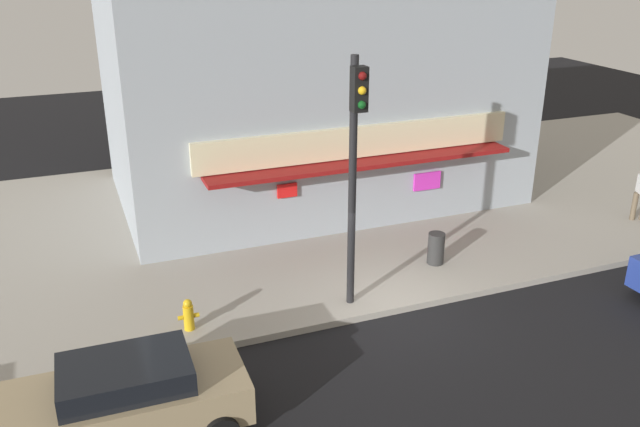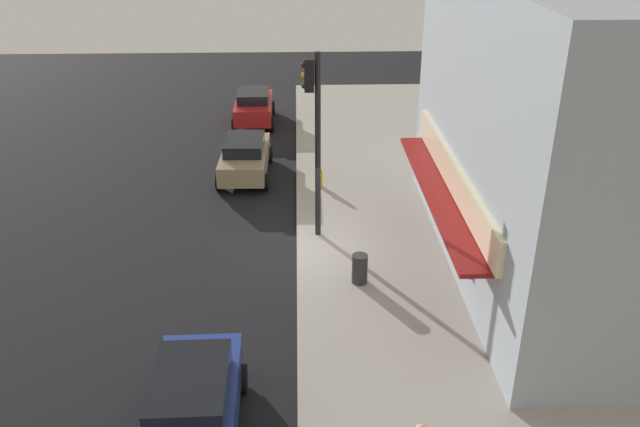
# 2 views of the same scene
# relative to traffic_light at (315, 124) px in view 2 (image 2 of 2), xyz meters

# --- Properties ---
(ground_plane) EXTENTS (58.17, 58.17, 0.00)m
(ground_plane) POSITION_rel_traffic_light_xyz_m (0.87, -0.59, -3.89)
(ground_plane) COLOR black
(sidewalk) EXTENTS (38.78, 13.27, 0.17)m
(sidewalk) POSITION_rel_traffic_light_xyz_m (0.87, 6.04, -3.81)
(sidewalk) COLOR #A39E93
(sidewalk) RESTS_ON ground_plane
(corner_building) EXTENTS (12.66, 8.58, 8.10)m
(corner_building) POSITION_rel_traffic_light_xyz_m (1.89, 7.77, 0.32)
(corner_building) COLOR #9EA8B2
(corner_building) RESTS_ON sidewalk
(traffic_light) EXTENTS (0.32, 0.58, 5.86)m
(traffic_light) POSITION_rel_traffic_light_xyz_m (0.00, 0.00, 0.00)
(traffic_light) COLOR black
(traffic_light) RESTS_ON sidewalk
(fire_hydrant) EXTENTS (0.48, 0.24, 0.75)m
(fire_hydrant) POSITION_rel_traffic_light_xyz_m (-3.85, 0.27, -3.36)
(fire_hydrant) COLOR gold
(fire_hydrant) RESTS_ON sidewalk
(trash_can) EXTENTS (0.45, 0.45, 0.86)m
(trash_can) POSITION_rel_traffic_light_xyz_m (2.97, 1.18, -3.29)
(trash_can) COLOR #2D2D2D
(trash_can) RESTS_ON sidewalk
(parked_car_blue) EXTENTS (4.25, 2.04, 1.68)m
(parked_car_blue) POSITION_rel_traffic_light_xyz_m (8.70, -2.68, -3.04)
(parked_car_blue) COLOR navy
(parked_car_blue) RESTS_ON ground_plane
(parked_car_red) EXTENTS (3.95, 2.02, 1.56)m
(parked_car_red) POSITION_rel_traffic_light_xyz_m (-12.26, -2.65, -3.08)
(parked_car_red) COLOR #AD1E1E
(parked_car_red) RESTS_ON ground_plane
(parked_car_tan) EXTENTS (4.17, 2.03, 1.53)m
(parked_car_tan) POSITION_rel_traffic_light_xyz_m (-5.45, -2.61, -3.09)
(parked_car_tan) COLOR #9E8966
(parked_car_tan) RESTS_ON ground_plane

